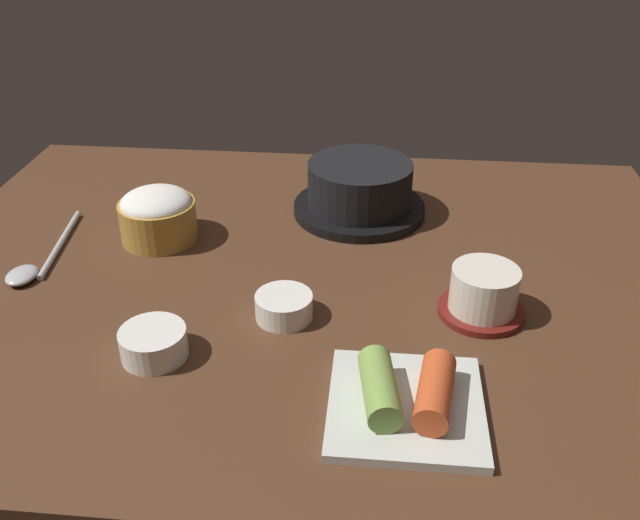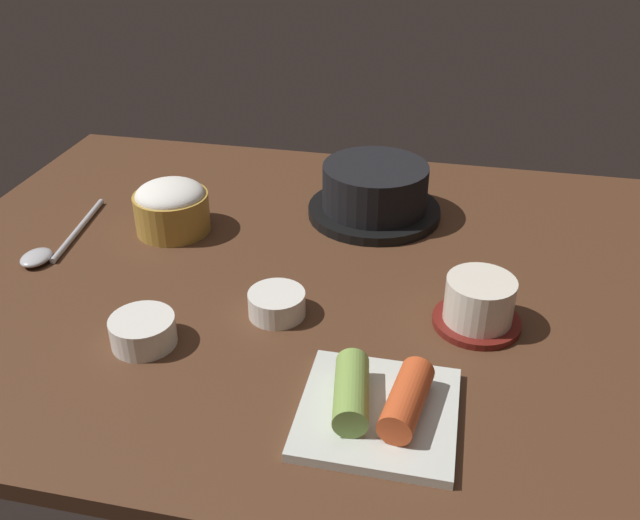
{
  "view_description": "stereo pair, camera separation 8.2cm",
  "coord_description": "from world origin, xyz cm",
  "px_view_note": "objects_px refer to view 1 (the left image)",
  "views": [
    {
      "loc": [
        8.78,
        -72.13,
        47.34
      ],
      "look_at": [
        2.0,
        -2.0,
        5.0
      ],
      "focal_mm": 38.65,
      "sensor_mm": 36.0,
      "label": 1
    },
    {
      "loc": [
        16.89,
        -70.87,
        47.34
      ],
      "look_at": [
        2.0,
        -2.0,
        5.0
      ],
      "focal_mm": 38.65,
      "sensor_mm": 36.0,
      "label": 2
    }
  ],
  "objects_px": {
    "tea_cup_with_saucer": "(483,293)",
    "rice_bowl": "(158,214)",
    "stone_pot": "(360,189)",
    "spoon": "(36,264)",
    "side_bowl_near": "(153,342)",
    "banchan_cup_center": "(284,305)",
    "kimchi_plate": "(406,399)"
  },
  "relations": [
    {
      "from": "tea_cup_with_saucer",
      "to": "side_bowl_near",
      "type": "xyz_separation_m",
      "value": [
        -0.34,
        -0.11,
        -0.01
      ]
    },
    {
      "from": "rice_bowl",
      "to": "side_bowl_near",
      "type": "distance_m",
      "value": 0.25
    },
    {
      "from": "kimchi_plate",
      "to": "stone_pot",
      "type": "bearing_deg",
      "value": 98.87
    },
    {
      "from": "banchan_cup_center",
      "to": "spoon",
      "type": "xyz_separation_m",
      "value": [
        -0.32,
        0.07,
        -0.01
      ]
    },
    {
      "from": "rice_bowl",
      "to": "side_bowl_near",
      "type": "height_order",
      "value": "rice_bowl"
    },
    {
      "from": "rice_bowl",
      "to": "stone_pot",
      "type": "bearing_deg",
      "value": 21.37
    },
    {
      "from": "rice_bowl",
      "to": "tea_cup_with_saucer",
      "type": "relative_size",
      "value": 1.04
    },
    {
      "from": "rice_bowl",
      "to": "side_bowl_near",
      "type": "xyz_separation_m",
      "value": [
        0.07,
        -0.24,
        -0.02
      ]
    },
    {
      "from": "banchan_cup_center",
      "to": "side_bowl_near",
      "type": "bearing_deg",
      "value": -146.89
    },
    {
      "from": "stone_pot",
      "to": "kimchi_plate",
      "type": "relative_size",
      "value": 1.3
    },
    {
      "from": "stone_pot",
      "to": "rice_bowl",
      "type": "height_order",
      "value": "stone_pot"
    },
    {
      "from": "side_bowl_near",
      "to": "tea_cup_with_saucer",
      "type": "bearing_deg",
      "value": 17.51
    },
    {
      "from": "stone_pot",
      "to": "banchan_cup_center",
      "type": "distance_m",
      "value": 0.28
    },
    {
      "from": "stone_pot",
      "to": "rice_bowl",
      "type": "bearing_deg",
      "value": -158.63
    },
    {
      "from": "side_bowl_near",
      "to": "banchan_cup_center",
      "type": "bearing_deg",
      "value": 33.11
    },
    {
      "from": "banchan_cup_center",
      "to": "kimchi_plate",
      "type": "xyz_separation_m",
      "value": [
        0.13,
        -0.14,
        -0.0
      ]
    },
    {
      "from": "side_bowl_near",
      "to": "rice_bowl",
      "type": "bearing_deg",
      "value": 105.51
    },
    {
      "from": "rice_bowl",
      "to": "tea_cup_with_saucer",
      "type": "height_order",
      "value": "rice_bowl"
    },
    {
      "from": "tea_cup_with_saucer",
      "to": "side_bowl_near",
      "type": "bearing_deg",
      "value": -162.49
    },
    {
      "from": "banchan_cup_center",
      "to": "side_bowl_near",
      "type": "height_order",
      "value": "side_bowl_near"
    },
    {
      "from": "kimchi_plate",
      "to": "side_bowl_near",
      "type": "relative_size",
      "value": 2.09
    },
    {
      "from": "spoon",
      "to": "stone_pot",
      "type": "bearing_deg",
      "value": 25.83
    },
    {
      "from": "stone_pot",
      "to": "banchan_cup_center",
      "type": "height_order",
      "value": "stone_pot"
    },
    {
      "from": "stone_pot",
      "to": "tea_cup_with_saucer",
      "type": "distance_m",
      "value": 0.28
    },
    {
      "from": "tea_cup_with_saucer",
      "to": "rice_bowl",
      "type": "bearing_deg",
      "value": 161.84
    },
    {
      "from": "stone_pot",
      "to": "tea_cup_with_saucer",
      "type": "relative_size",
      "value": 1.94
    },
    {
      "from": "kimchi_plate",
      "to": "spoon",
      "type": "relative_size",
      "value": 0.74
    },
    {
      "from": "rice_bowl",
      "to": "spoon",
      "type": "relative_size",
      "value": 0.52
    },
    {
      "from": "rice_bowl",
      "to": "side_bowl_near",
      "type": "bearing_deg",
      "value": -74.49
    },
    {
      "from": "rice_bowl",
      "to": "kimchi_plate",
      "type": "height_order",
      "value": "rice_bowl"
    },
    {
      "from": "rice_bowl",
      "to": "spoon",
      "type": "distance_m",
      "value": 0.16
    },
    {
      "from": "kimchi_plate",
      "to": "side_bowl_near",
      "type": "xyz_separation_m",
      "value": [
        -0.26,
        0.06,
        0.0
      ]
    }
  ]
}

